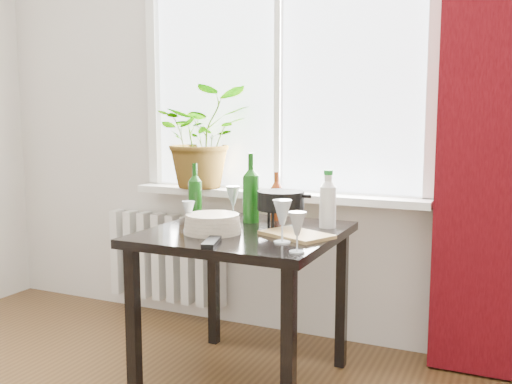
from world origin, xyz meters
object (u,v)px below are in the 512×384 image
at_px(bottle_amber, 276,196).
at_px(tv_remote, 211,242).
at_px(wineglass_back_center, 295,209).
at_px(cutting_board, 296,235).
at_px(wineglass_far_right, 297,232).
at_px(radiator, 166,257).
at_px(plate_stack, 213,224).
at_px(wineglass_front_left, 189,216).
at_px(table, 244,249).
at_px(wine_bottle_left, 195,191).
at_px(wineglass_front_right, 282,221).
at_px(wine_bottle_right, 251,187).
at_px(cleaning_bottle, 328,199).
at_px(fondue_pot, 281,209).
at_px(potted_plant, 203,137).
at_px(wineglass_back_left, 233,202).

relative_size(bottle_amber, tv_remote, 1.42).
distance_m(wineglass_back_center, cutting_board, 0.23).
distance_m(wineglass_far_right, cutting_board, 0.31).
height_order(radiator, plate_stack, plate_stack).
bearing_deg(radiator, cutting_board, -30.73).
bearing_deg(wineglass_front_left, cutting_board, 10.29).
height_order(bottle_amber, wineglass_far_right, bottle_amber).
bearing_deg(tv_remote, plate_stack, 100.53).
distance_m(table, wineglass_front_left, 0.30).
relative_size(wineglass_far_right, wineglass_front_left, 1.16).
bearing_deg(wineglass_front_left, bottle_amber, 58.37).
xyz_separation_m(wine_bottle_left, wineglass_front_right, (0.61, -0.32, -0.05)).
relative_size(bottle_amber, wineglass_front_right, 1.34).
distance_m(wine_bottle_right, wineglass_front_right, 0.50).
xyz_separation_m(wine_bottle_right, tv_remote, (0.06, -0.52, -0.17)).
height_order(wineglass_front_right, wineglass_front_left, wineglass_front_right).
bearing_deg(wine_bottle_right, cleaning_bottle, 3.35).
bearing_deg(cleaning_bottle, wine_bottle_right, -176.65).
bearing_deg(plate_stack, fondue_pot, 48.62).
bearing_deg(radiator, wine_bottle_left, -43.85).
bearing_deg(wineglass_far_right, potted_plant, 135.86).
relative_size(wine_bottle_right, wineglass_front_right, 1.89).
bearing_deg(wine_bottle_left, potted_plant, 114.64).
relative_size(wineglass_far_right, cutting_board, 0.55).
bearing_deg(table, wineglass_far_right, -39.98).
distance_m(potted_plant, bottle_amber, 0.70).
xyz_separation_m(potted_plant, plate_stack, (0.44, -0.70, -0.36)).
distance_m(potted_plant, wineglass_far_right, 1.32).
bearing_deg(fondue_pot, cleaning_bottle, 6.34).
xyz_separation_m(bottle_amber, fondue_pot, (0.09, -0.16, -0.04)).
distance_m(potted_plant, cutting_board, 1.09).
height_order(wineglass_back_center, tv_remote, wineglass_back_center).
distance_m(wineglass_far_right, tv_remote, 0.38).
relative_size(wineglass_far_right, fondue_pot, 0.64).
bearing_deg(wine_bottle_right, radiator, 151.21).
bearing_deg(wine_bottle_right, wineglass_back_center, -8.37).
distance_m(bottle_amber, wineglass_back_center, 0.21).
bearing_deg(wineglass_back_center, wineglass_front_right, -77.79).
height_order(table, wineglass_front_right, wineglass_front_right).
relative_size(cleaning_bottle, wineglass_front_right, 1.48).
relative_size(wine_bottle_left, cleaning_bottle, 1.06).
height_order(radiator, wine_bottle_left, wine_bottle_left).
distance_m(radiator, cleaning_bottle, 1.35).
height_order(wineglass_front_left, fondue_pot, fondue_pot).
bearing_deg(cutting_board, wine_bottle_right, 144.86).
xyz_separation_m(bottle_amber, cleaning_bottle, (0.29, -0.08, 0.01)).
distance_m(wine_bottle_right, wineglass_back_center, 0.26).
bearing_deg(tv_remote, fondue_pot, 58.41).
bearing_deg(potted_plant, bottle_amber, -25.89).
xyz_separation_m(wineglass_front_right, wineglass_back_left, (-0.44, 0.42, -0.01)).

